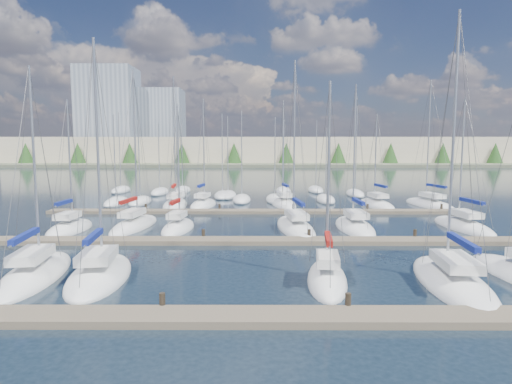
{
  "coord_description": "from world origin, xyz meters",
  "views": [
    {
      "loc": [
        0.1,
        -14.85,
        7.17
      ],
      "look_at": [
        0.0,
        14.0,
        4.0
      ],
      "focal_mm": 30.0,
      "sensor_mm": 36.0,
      "label": 1
    }
  ],
  "objects_px": {
    "sailboat_o": "(203,204)",
    "sailboat_q": "(376,205)",
    "sailboat_p": "(284,204)",
    "sailboat_e": "(452,281)",
    "sailboat_j": "(178,228)",
    "sailboat_r": "(429,205)",
    "sailboat_d": "(327,279)",
    "sailboat_b": "(35,274)",
    "sailboat_c": "(100,275)",
    "sailboat_i": "(134,225)",
    "sailboat_k": "(295,227)",
    "sailboat_n": "(175,205)",
    "sailboat_m": "(463,226)",
    "sailboat_h": "(70,229)",
    "sailboat_l": "(354,227)"
  },
  "relations": [
    {
      "from": "sailboat_o",
      "to": "sailboat_q",
      "type": "bearing_deg",
      "value": 7.34
    },
    {
      "from": "sailboat_p",
      "to": "sailboat_e",
      "type": "bearing_deg",
      "value": -84.57
    },
    {
      "from": "sailboat_j",
      "to": "sailboat_q",
      "type": "bearing_deg",
      "value": 38.88
    },
    {
      "from": "sailboat_o",
      "to": "sailboat_e",
      "type": "distance_m",
      "value": 32.9
    },
    {
      "from": "sailboat_r",
      "to": "sailboat_j",
      "type": "xyz_separation_m",
      "value": [
        -27.06,
        -14.3,
        0.0
      ]
    },
    {
      "from": "sailboat_d",
      "to": "sailboat_b",
      "type": "relative_size",
      "value": 0.92
    },
    {
      "from": "sailboat_c",
      "to": "sailboat_i",
      "type": "bearing_deg",
      "value": 91.37
    },
    {
      "from": "sailboat_k",
      "to": "sailboat_i",
      "type": "xyz_separation_m",
      "value": [
        -14.04,
        0.87,
        0.01
      ]
    },
    {
      "from": "sailboat_n",
      "to": "sailboat_b",
      "type": "relative_size",
      "value": 1.3
    },
    {
      "from": "sailboat_r",
      "to": "sailboat_k",
      "type": "bearing_deg",
      "value": -150.39
    },
    {
      "from": "sailboat_k",
      "to": "sailboat_c",
      "type": "relative_size",
      "value": 1.11
    },
    {
      "from": "sailboat_c",
      "to": "sailboat_r",
      "type": "height_order",
      "value": "sailboat_r"
    },
    {
      "from": "sailboat_i",
      "to": "sailboat_n",
      "type": "bearing_deg",
      "value": 91.08
    },
    {
      "from": "sailboat_n",
      "to": "sailboat_p",
      "type": "xyz_separation_m",
      "value": [
        12.84,
        0.83,
        -0.01
      ]
    },
    {
      "from": "sailboat_m",
      "to": "sailboat_n",
      "type": "xyz_separation_m",
      "value": [
        -27.5,
        13.32,
        0.02
      ]
    },
    {
      "from": "sailboat_j",
      "to": "sailboat_k",
      "type": "bearing_deg",
      "value": 6.1
    },
    {
      "from": "sailboat_n",
      "to": "sailboat_i",
      "type": "bearing_deg",
      "value": -99.62
    },
    {
      "from": "sailboat_q",
      "to": "sailboat_h",
      "type": "height_order",
      "value": "sailboat_h"
    },
    {
      "from": "sailboat_m",
      "to": "sailboat_r",
      "type": "distance_m",
      "value": 13.75
    },
    {
      "from": "sailboat_q",
      "to": "sailboat_j",
      "type": "relative_size",
      "value": 1.02
    },
    {
      "from": "sailboat_c",
      "to": "sailboat_p",
      "type": "bearing_deg",
      "value": 59.94
    },
    {
      "from": "sailboat_e",
      "to": "sailboat_b",
      "type": "xyz_separation_m",
      "value": [
        -22.15,
        1.2,
        -0.01
      ]
    },
    {
      "from": "sailboat_n",
      "to": "sailboat_o",
      "type": "bearing_deg",
      "value": -2.26
    },
    {
      "from": "sailboat_j",
      "to": "sailboat_m",
      "type": "bearing_deg",
      "value": 6.28
    },
    {
      "from": "sailboat_c",
      "to": "sailboat_n",
      "type": "relative_size",
      "value": 0.86
    },
    {
      "from": "sailboat_n",
      "to": "sailboat_i",
      "type": "distance_m",
      "value": 12.99
    },
    {
      "from": "sailboat_m",
      "to": "sailboat_l",
      "type": "height_order",
      "value": "sailboat_l"
    },
    {
      "from": "sailboat_n",
      "to": "sailboat_e",
      "type": "distance_m",
      "value": 34.55
    },
    {
      "from": "sailboat_j",
      "to": "sailboat_r",
      "type": "bearing_deg",
      "value": 32.3
    },
    {
      "from": "sailboat_d",
      "to": "sailboat_c",
      "type": "xyz_separation_m",
      "value": [
        -12.19,
        0.68,
        -0.02
      ]
    },
    {
      "from": "sailboat_e",
      "to": "sailboat_p",
      "type": "xyz_separation_m",
      "value": [
        -6.89,
        29.19,
        0.01
      ]
    },
    {
      "from": "sailboat_o",
      "to": "sailboat_c",
      "type": "bearing_deg",
      "value": -87.12
    },
    {
      "from": "sailboat_d",
      "to": "sailboat_b",
      "type": "distance_m",
      "value": 15.8
    },
    {
      "from": "sailboat_j",
      "to": "sailboat_n",
      "type": "bearing_deg",
      "value": 106.29
    },
    {
      "from": "sailboat_r",
      "to": "sailboat_e",
      "type": "distance_m",
      "value": 30.36
    },
    {
      "from": "sailboat_k",
      "to": "sailboat_m",
      "type": "xyz_separation_m",
      "value": [
        14.57,
        0.5,
        -0.01
      ]
    },
    {
      "from": "sailboat_r",
      "to": "sailboat_j",
      "type": "height_order",
      "value": "sailboat_r"
    },
    {
      "from": "sailboat_b",
      "to": "sailboat_l",
      "type": "bearing_deg",
      "value": 25.6
    },
    {
      "from": "sailboat_h",
      "to": "sailboat_r",
      "type": "height_order",
      "value": "sailboat_r"
    },
    {
      "from": "sailboat_m",
      "to": "sailboat_c",
      "type": "bearing_deg",
      "value": -156.65
    },
    {
      "from": "sailboat_h",
      "to": "sailboat_p",
      "type": "height_order",
      "value": "sailboat_p"
    },
    {
      "from": "sailboat_m",
      "to": "sailboat_j",
      "type": "xyz_separation_m",
      "value": [
        -24.55,
        -0.78,
        0.01
      ]
    },
    {
      "from": "sailboat_k",
      "to": "sailboat_e",
      "type": "xyz_separation_m",
      "value": [
        6.79,
        -14.55,
        -0.0
      ]
    },
    {
      "from": "sailboat_k",
      "to": "sailboat_b",
      "type": "distance_m",
      "value": 20.35
    },
    {
      "from": "sailboat_i",
      "to": "sailboat_o",
      "type": "distance_m",
      "value": 13.81
    },
    {
      "from": "sailboat_m",
      "to": "sailboat_j",
      "type": "relative_size",
      "value": 1.06
    },
    {
      "from": "sailboat_q",
      "to": "sailboat_l",
      "type": "height_order",
      "value": "sailboat_l"
    },
    {
      "from": "sailboat_k",
      "to": "sailboat_m",
      "type": "distance_m",
      "value": 14.57
    },
    {
      "from": "sailboat_d",
      "to": "sailboat_j",
      "type": "xyz_separation_m",
      "value": [
        -10.4,
        13.92,
        -0.0
      ]
    },
    {
      "from": "sailboat_r",
      "to": "sailboat_i",
      "type": "bearing_deg",
      "value": -166.87
    }
  ]
}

